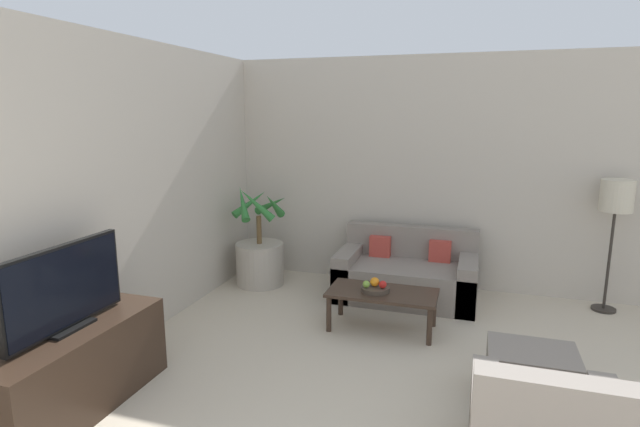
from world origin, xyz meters
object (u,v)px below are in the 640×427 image
at_px(television, 65,288).
at_px(floor_lamp, 616,202).
at_px(fruit_bowl, 375,289).
at_px(sofa_loveseat, 407,275).
at_px(orange_fruit, 375,282).
at_px(tv_console, 73,369).
at_px(apple_red, 383,285).
at_px(potted_palm, 260,256).
at_px(apple_green, 366,284).
at_px(ottoman, 531,375).
at_px(coffee_table, 382,296).

height_order(television, floor_lamp, floor_lamp).
bearing_deg(fruit_bowl, sofa_loveseat, 79.51).
height_order(television, orange_fruit, television).
bearing_deg(tv_console, apple_red, 46.98).
height_order(tv_console, television, television).
bearing_deg(fruit_bowl, potted_palm, 151.99).
relative_size(potted_palm, apple_red, 16.64).
xyz_separation_m(apple_green, ottoman, (1.40, -0.81, -0.26)).
distance_m(potted_palm, apple_red, 1.88).
distance_m(sofa_loveseat, coffee_table, 0.92).
height_order(tv_console, coffee_table, tv_console).
bearing_deg(potted_palm, sofa_loveseat, 2.68).
bearing_deg(floor_lamp, tv_console, -141.54).
bearing_deg(sofa_loveseat, ottoman, -57.22).
height_order(floor_lamp, coffee_table, floor_lamp).
xyz_separation_m(orange_fruit, ottoman, (1.33, -0.87, -0.27)).
height_order(potted_palm, orange_fruit, potted_palm).
height_order(coffee_table, orange_fruit, orange_fruit).
relative_size(floor_lamp, apple_red, 18.93).
distance_m(television, coffee_table, 2.73).
xyz_separation_m(coffee_table, apple_green, (-0.15, -0.06, 0.13)).
bearing_deg(orange_fruit, apple_red, -19.11).
height_order(floor_lamp, apple_green, floor_lamp).
height_order(sofa_loveseat, coffee_table, sofa_loveseat).
bearing_deg(potted_palm, apple_red, -27.37).
distance_m(coffee_table, orange_fruit, 0.16).
xyz_separation_m(television, apple_red, (1.81, 1.94, -0.44)).
bearing_deg(orange_fruit, floor_lamp, 27.78).
bearing_deg(floor_lamp, coffee_table, -151.49).
xyz_separation_m(tv_console, floor_lamp, (3.96, 3.14, 0.86)).
bearing_deg(fruit_bowl, ottoman, -32.99).
bearing_deg(tv_console, ottoman, 19.73).
bearing_deg(apple_green, television, -130.89).
bearing_deg(sofa_loveseat, floor_lamp, 7.19).
bearing_deg(coffee_table, apple_green, -156.73).
relative_size(fruit_bowl, apple_green, 4.00).
distance_m(sofa_loveseat, apple_red, 0.97).
xyz_separation_m(fruit_bowl, ottoman, (1.32, -0.86, -0.21)).
bearing_deg(fruit_bowl, apple_red, -12.03).
bearing_deg(fruit_bowl, tv_console, -131.58).
distance_m(floor_lamp, coffee_table, 2.59).
relative_size(apple_green, ottoman, 0.11).
bearing_deg(sofa_loveseat, coffee_table, -96.50).
bearing_deg(potted_palm, coffee_table, -26.55).
bearing_deg(apple_red, tv_console, -133.02).
bearing_deg(tv_console, floor_lamp, 38.46).
height_order(coffee_table, ottoman, ottoman).
bearing_deg(television, apple_green, 49.11).
height_order(sofa_loveseat, apple_red, sofa_loveseat).
bearing_deg(floor_lamp, fruit_bowl, -151.88).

